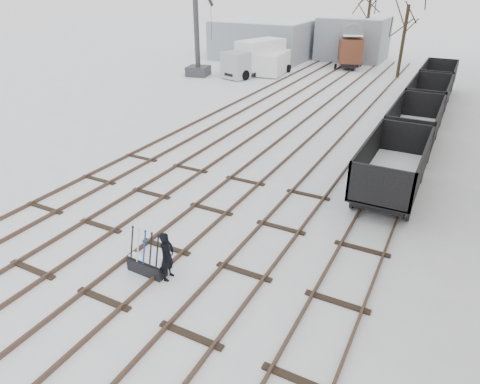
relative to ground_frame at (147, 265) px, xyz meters
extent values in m
plane|color=white|center=(-0.31, 1.39, -0.28)|extent=(120.00, 120.00, 0.00)
cube|color=black|center=(-7.03, 15.39, -0.21)|extent=(0.07, 52.00, 0.15)
cube|color=black|center=(-5.59, 15.39, -0.21)|extent=(0.07, 52.00, 0.15)
cube|color=black|center=(-6.31, 3.39, -0.26)|extent=(1.90, 0.20, 0.08)
cube|color=black|center=(-4.03, 15.39, -0.21)|extent=(0.07, 52.00, 0.15)
cube|color=black|center=(-2.59, 15.39, -0.21)|extent=(0.07, 52.00, 0.15)
cube|color=black|center=(-3.31, 3.39, -0.26)|extent=(1.90, 0.20, 0.08)
cube|color=black|center=(-1.03, 15.39, -0.21)|extent=(0.07, 52.00, 0.15)
cube|color=black|center=(0.41, 15.39, -0.21)|extent=(0.07, 52.00, 0.15)
cube|color=black|center=(-0.31, 3.39, -0.26)|extent=(1.90, 0.20, 0.08)
cube|color=black|center=(1.97, 15.39, -0.21)|extent=(0.07, 52.00, 0.15)
cube|color=black|center=(3.41, 15.39, -0.21)|extent=(0.07, 52.00, 0.15)
cube|color=black|center=(2.69, 3.39, -0.26)|extent=(1.90, 0.20, 0.08)
cube|color=black|center=(4.97, 15.39, -0.21)|extent=(0.07, 52.00, 0.15)
cube|color=black|center=(6.41, 15.39, -0.21)|extent=(0.07, 52.00, 0.15)
cube|color=black|center=(5.69, 3.39, -0.26)|extent=(1.90, 0.20, 0.08)
cube|color=gray|center=(-13.31, 37.39, 1.72)|extent=(10.00, 8.00, 4.00)
cube|color=white|center=(-13.31, 37.39, 3.77)|extent=(9.80, 7.84, 0.10)
cube|color=gray|center=(-4.31, 41.39, 1.92)|extent=(7.00, 6.00, 4.40)
cube|color=white|center=(-4.31, 41.39, 4.17)|extent=(6.86, 5.88, 0.10)
cube|color=black|center=(0.00, 0.00, -0.06)|extent=(1.31, 0.47, 0.44)
cube|color=black|center=(0.00, 0.00, 0.18)|extent=(1.31, 0.35, 0.06)
cube|color=white|center=(0.00, 0.00, 0.22)|extent=(1.26, 0.31, 0.03)
cylinder|color=black|center=(-0.50, 0.02, 0.67)|extent=(0.06, 0.32, 1.08)
cylinder|color=silver|center=(-0.25, 0.01, 0.67)|extent=(0.06, 0.32, 1.08)
cylinder|color=navy|center=(0.00, 0.00, 0.67)|extent=(0.06, 0.32, 1.08)
cylinder|color=black|center=(0.25, -0.01, 0.67)|extent=(0.06, 0.32, 1.08)
cylinder|color=black|center=(0.50, -0.02, 0.67)|extent=(0.06, 0.32, 1.08)
imported|color=black|center=(0.75, 0.10, 0.52)|extent=(0.45, 0.63, 1.61)
cube|color=black|center=(5.69, 9.05, 0.35)|extent=(1.87, 5.15, 0.39)
cube|color=black|center=(5.69, 9.05, 0.55)|extent=(2.34, 5.85, 0.12)
cube|color=black|center=(4.57, 9.05, 1.33)|extent=(0.10, 5.85, 1.56)
cube|color=black|center=(6.81, 9.05, 1.33)|extent=(0.10, 5.85, 1.56)
cube|color=white|center=(5.69, 9.05, 0.64)|extent=(2.11, 5.62, 0.06)
cylinder|color=black|center=(4.62, 7.17, 0.06)|extent=(0.12, 0.68, 0.68)
cylinder|color=black|center=(6.77, 10.92, 0.06)|extent=(0.12, 0.68, 0.68)
cube|color=black|center=(5.69, 15.45, 0.35)|extent=(1.87, 5.15, 0.39)
cube|color=black|center=(5.69, 15.45, 0.55)|extent=(2.34, 5.85, 0.12)
cube|color=black|center=(4.57, 15.45, 1.33)|extent=(0.10, 5.85, 1.56)
cube|color=black|center=(6.81, 15.45, 1.33)|extent=(0.10, 5.85, 1.56)
cube|color=white|center=(5.69, 15.45, 0.64)|extent=(2.11, 5.62, 0.06)
cylinder|color=black|center=(4.62, 13.57, 0.06)|extent=(0.12, 0.68, 0.68)
cylinder|color=black|center=(6.77, 17.32, 0.06)|extent=(0.12, 0.68, 0.68)
cube|color=black|center=(5.69, 21.85, 0.35)|extent=(1.87, 5.15, 0.39)
cube|color=black|center=(5.69, 21.85, 0.55)|extent=(2.34, 5.85, 0.12)
cube|color=black|center=(4.57, 21.85, 1.33)|extent=(0.10, 5.85, 1.56)
cube|color=black|center=(6.81, 21.85, 1.33)|extent=(0.10, 5.85, 1.56)
cube|color=white|center=(5.69, 21.85, 0.64)|extent=(2.11, 5.62, 0.06)
cylinder|color=black|center=(4.62, 19.97, 0.06)|extent=(0.12, 0.68, 0.68)
cylinder|color=black|center=(6.77, 23.72, 0.06)|extent=(0.12, 0.68, 0.68)
cube|color=black|center=(5.69, 28.25, 0.35)|extent=(1.87, 5.15, 0.39)
cube|color=black|center=(5.69, 28.25, 0.55)|extent=(2.34, 5.85, 0.12)
cube|color=black|center=(4.57, 28.25, 1.33)|extent=(0.10, 5.85, 1.56)
cube|color=black|center=(6.81, 28.25, 1.33)|extent=(0.10, 5.85, 1.56)
cube|color=white|center=(5.69, 28.25, 0.64)|extent=(2.11, 5.62, 0.06)
cylinder|color=black|center=(4.62, 26.37, 0.06)|extent=(0.12, 0.68, 0.68)
cylinder|color=black|center=(6.77, 30.12, 0.06)|extent=(0.12, 0.68, 0.68)
cube|color=black|center=(-3.25, 36.24, 0.28)|extent=(2.80, 4.12, 0.34)
cube|color=#512618|center=(-3.25, 36.24, 1.57)|extent=(3.36, 4.74, 2.24)
cube|color=white|center=(-3.25, 36.24, 2.99)|extent=(3.09, 4.47, 0.03)
cylinder|color=black|center=(-4.20, 34.86, 0.02)|extent=(0.10, 0.60, 0.60)
cylinder|color=black|center=(-2.31, 37.62, 0.02)|extent=(0.10, 0.60, 0.60)
cube|color=black|center=(-10.17, 28.79, 0.21)|extent=(3.11, 6.89, 0.27)
cube|color=#9EA3A7|center=(-10.17, 26.26, 0.94)|extent=(2.62, 2.38, 2.26)
cube|color=white|center=(-10.17, 29.52, 1.53)|extent=(3.58, 5.17, 2.53)
cube|color=white|center=(-10.17, 29.52, 2.81)|extent=(3.51, 5.07, 0.04)
cylinder|color=black|center=(-11.17, 26.44, 0.17)|extent=(0.27, 0.91, 0.91)
cylinder|color=black|center=(-9.18, 31.33, 0.17)|extent=(0.27, 0.91, 0.91)
cube|color=white|center=(-8.75, 29.93, 0.76)|extent=(2.49, 4.78, 1.88)
cube|color=white|center=(-8.75, 29.93, 1.72)|extent=(2.42, 4.68, 0.04)
cylinder|color=black|center=(-9.68, 28.47, 0.08)|extent=(0.23, 0.73, 0.73)
cylinder|color=black|center=(-7.81, 31.39, 0.08)|extent=(0.23, 0.73, 0.73)
cube|color=#323338|center=(-14.74, 26.04, 0.14)|extent=(2.29, 2.29, 0.86)
cylinder|color=#323338|center=(-14.74, 26.04, 3.99)|extent=(0.47, 0.47, 8.55)
cylinder|color=black|center=(-14.74, 30.21, 4.85)|extent=(0.04, 0.04, 4.81)
cylinder|color=black|center=(-2.65, 39.95, 2.87)|extent=(0.30, 0.30, 6.31)
cylinder|color=black|center=(1.95, 33.89, 2.81)|extent=(0.30, 0.30, 6.19)
camera|label=1|loc=(7.61, -8.28, 8.06)|focal=32.00mm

